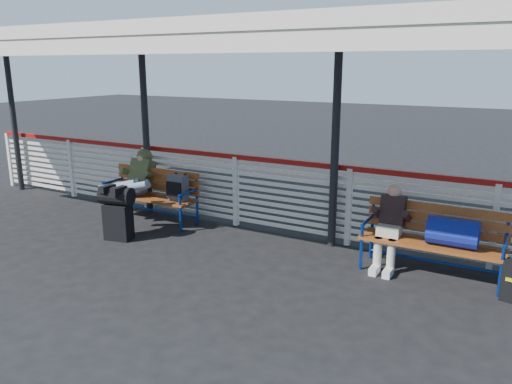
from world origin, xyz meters
The scene contains 8 objects.
ground centered at (0.00, 0.00, 0.00)m, with size 60.00×60.00×0.00m, color black.
fence centered at (0.00, 1.90, 0.66)m, with size 12.08×0.08×1.24m.
canopy centered at (0.00, 0.87, 3.04)m, with size 12.60×3.60×3.16m.
luggage_stack centered at (-1.25, 0.38, 0.47)m, with size 0.57×0.39×0.86m.
bench_left centered at (-1.27, 1.41, 0.59)m, with size 1.80×0.56×0.92m.
bench_right centered at (3.46, 1.33, 0.60)m, with size 1.80×0.56×0.92m.
traveler_man centered at (-1.59, 1.06, 0.72)m, with size 0.94×1.64×0.77m.
companion_person centered at (2.77, 1.33, 0.60)m, with size 0.32×0.66×1.15m.
Camera 1 is at (4.30, -5.11, 2.69)m, focal length 35.00 mm.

